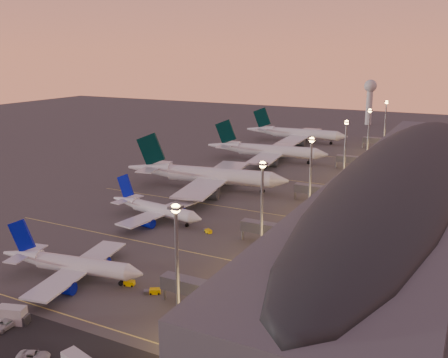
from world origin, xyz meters
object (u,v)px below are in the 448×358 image
service_van_c (5,324)px  service_van_e (34,356)px  airliner_wide_mid (266,151)px  baggage_tug_c (208,231)px  airliner_narrow_south (71,264)px  baggage_tug_b (153,291)px  radar_tower (370,94)px  airliner_wide_near (205,175)px  baggage_tug_a (127,283)px  airliner_narrow_north (155,209)px  airliner_wide_far (296,133)px  catering_truck_a (13,316)px

service_van_c → service_van_e: service_van_c is taller
airliner_wide_mid → service_van_c: bearing=-91.7°
baggage_tug_c → service_van_e: bearing=-56.2°
airliner_wide_mid → baggage_tug_c: airliner_wide_mid is taller
airliner_narrow_south → baggage_tug_b: 22.06m
radar_tower → baggage_tug_b: size_ratio=8.37×
airliner_narrow_south → airliner_wide_near: airliner_wide_near is taller
airliner_narrow_south → baggage_tug_c: bearing=61.8°
airliner_wide_mid → baggage_tug_c: size_ratio=17.28×
airliner_narrow_south → baggage_tug_a: 14.77m
airliner_narrow_north → airliner_wide_mid: airliner_wide_mid is taller
airliner_wide_mid → baggage_tug_a: 141.53m
airliner_narrow_south → radar_tower: 292.27m
baggage_tug_a → baggage_tug_b: size_ratio=1.00×
airliner_narrow_south → airliner_narrow_north: (-6.95, 44.65, -0.07)m
airliner_narrow_south → airliner_narrow_north: bearing=88.9°
radar_tower → airliner_wide_far: bearing=-104.1°
airliner_narrow_south → radar_tower: (9.39, 291.54, 18.37)m
airliner_narrow_south → catering_truck_a: size_ratio=5.75×
airliner_wide_far → baggage_tug_a: 197.90m
baggage_tug_b → airliner_narrow_south: bearing=156.7°
service_van_e → service_van_c: bearing=46.5°
airliner_wide_mid → airliner_wide_far: size_ratio=1.00×
baggage_tug_c → service_van_c: (-9.36, -64.47, 0.36)m
airliner_wide_near → service_van_c: airliner_wide_near is taller
airliner_narrow_south → baggage_tug_b: (21.72, 2.41, -3.00)m
airliner_narrow_south → baggage_tug_c: size_ratio=10.73×
airliner_narrow_north → baggage_tug_b: size_ratio=9.59×
airliner_wide_far → service_van_e: 228.62m
service_van_e → airliner_wide_near: bearing=-9.2°
baggage_tug_c → radar_tower: bearing=121.7°
radar_tower → airliner_wide_mid: bearing=-97.2°
airliner_narrow_south → baggage_tug_a: bearing=2.4°
airliner_wide_near → radar_tower: bearing=74.9°
airliner_wide_near → catering_truck_a: size_ratio=10.03×
airliner_narrow_south → airliner_wide_near: 84.68m
airliner_narrow_south → baggage_tug_a: airliner_narrow_south is taller
airliner_wide_near → baggage_tug_a: (24.77, -80.91, -4.96)m
baggage_tug_c → service_van_e: size_ratio=0.62×
baggage_tug_b → airliner_wide_mid: bearing=72.8°
airliner_wide_far → baggage_tug_a: (28.02, -195.86, -4.56)m
radar_tower → service_van_e: 319.82m
baggage_tug_a → baggage_tug_b: (7.59, -0.66, 0.00)m
airliner_narrow_north → service_van_e: (24.45, -72.13, -2.64)m
baggage_tug_c → catering_truck_a: bearing=-67.9°
airliner_wide_far → airliner_narrow_north: bearing=-90.4°
radar_tower → baggage_tug_c: 250.73m
airliner_wide_far → baggage_tug_b: (35.61, -196.51, -4.55)m
radar_tower → catering_truck_a: 312.74m
airliner_narrow_south → airliner_wide_mid: 142.88m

